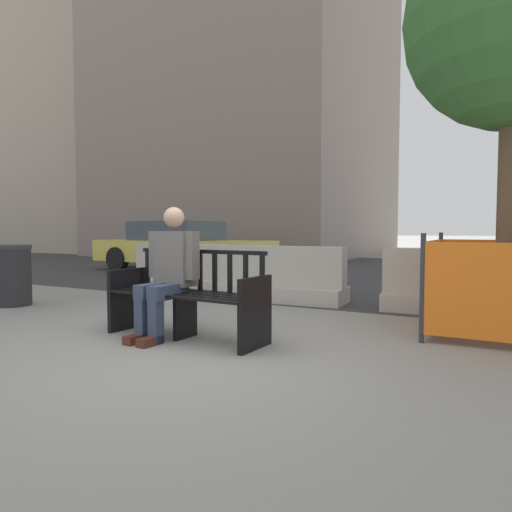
{
  "coord_description": "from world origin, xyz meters",
  "views": [
    {
      "loc": [
        2.37,
        -3.17,
        1.08
      ],
      "look_at": [
        -0.38,
        1.97,
        0.75
      ],
      "focal_mm": 32.0,
      "sensor_mm": 36.0,
      "label": 1
    }
  ],
  "objects_px": {
    "seated_person": "(169,269)",
    "trash_bin": "(14,275)",
    "car_taxi_near": "(181,246)",
    "street_bench": "(187,298)",
    "jersey_barrier_centre": "(280,279)",
    "construction_fence": "(509,284)",
    "jersey_barrier_right": "(463,288)",
    "jersey_barrier_left": "(186,273)"
  },
  "relations": [
    {
      "from": "seated_person",
      "to": "trash_bin",
      "type": "distance_m",
      "value": 3.24
    },
    {
      "from": "seated_person",
      "to": "car_taxi_near",
      "type": "xyz_separation_m",
      "value": [
        -4.49,
        6.08,
        -0.03
      ]
    },
    {
      "from": "seated_person",
      "to": "car_taxi_near",
      "type": "distance_m",
      "value": 7.56
    },
    {
      "from": "street_bench",
      "to": "trash_bin",
      "type": "distance_m",
      "value": 3.41
    },
    {
      "from": "jersey_barrier_centre",
      "to": "car_taxi_near",
      "type": "xyz_separation_m",
      "value": [
        -4.48,
        3.41,
        0.32
      ]
    },
    {
      "from": "street_bench",
      "to": "jersey_barrier_centre",
      "type": "relative_size",
      "value": 0.85
    },
    {
      "from": "car_taxi_near",
      "to": "trash_bin",
      "type": "distance_m",
      "value": 5.75
    },
    {
      "from": "street_bench",
      "to": "car_taxi_near",
      "type": "bearing_deg",
      "value": 127.8
    },
    {
      "from": "seated_person",
      "to": "construction_fence",
      "type": "xyz_separation_m",
      "value": [
        3.04,
        1.68,
        -0.16
      ]
    },
    {
      "from": "street_bench",
      "to": "jersey_barrier_right",
      "type": "xyz_separation_m",
      "value": [
        2.35,
        2.74,
        -0.06
      ]
    },
    {
      "from": "street_bench",
      "to": "construction_fence",
      "type": "xyz_separation_m",
      "value": [
        2.85,
        1.63,
        0.13
      ]
    },
    {
      "from": "street_bench",
      "to": "car_taxi_near",
      "type": "xyz_separation_m",
      "value": [
        -4.68,
        6.03,
        0.26
      ]
    },
    {
      "from": "seated_person",
      "to": "jersey_barrier_right",
      "type": "relative_size",
      "value": 0.65
    },
    {
      "from": "jersey_barrier_left",
      "to": "car_taxi_near",
      "type": "distance_m",
      "value": 4.19
    },
    {
      "from": "trash_bin",
      "to": "seated_person",
      "type": "bearing_deg",
      "value": -8.43
    },
    {
      "from": "jersey_barrier_centre",
      "to": "jersey_barrier_left",
      "type": "distance_m",
      "value": 1.89
    },
    {
      "from": "jersey_barrier_right",
      "to": "car_taxi_near",
      "type": "bearing_deg",
      "value": 154.95
    },
    {
      "from": "street_bench",
      "to": "jersey_barrier_right",
      "type": "distance_m",
      "value": 3.61
    },
    {
      "from": "street_bench",
      "to": "trash_bin",
      "type": "height_order",
      "value": "street_bench"
    },
    {
      "from": "construction_fence",
      "to": "car_taxi_near",
      "type": "bearing_deg",
      "value": 149.7
    },
    {
      "from": "street_bench",
      "to": "car_taxi_near",
      "type": "distance_m",
      "value": 7.64
    },
    {
      "from": "jersey_barrier_left",
      "to": "car_taxi_near",
      "type": "relative_size",
      "value": 0.41
    },
    {
      "from": "seated_person",
      "to": "jersey_barrier_centre",
      "type": "relative_size",
      "value": 0.65
    },
    {
      "from": "jersey_barrier_right",
      "to": "street_bench",
      "type": "bearing_deg",
      "value": -130.63
    },
    {
      "from": "jersey_barrier_centre",
      "to": "trash_bin",
      "type": "distance_m",
      "value": 3.87
    },
    {
      "from": "street_bench",
      "to": "jersey_barrier_left",
      "type": "bearing_deg",
      "value": 126.94
    },
    {
      "from": "jersey_barrier_centre",
      "to": "construction_fence",
      "type": "distance_m",
      "value": 3.21
    },
    {
      "from": "jersey_barrier_left",
      "to": "trash_bin",
      "type": "height_order",
      "value": "trash_bin"
    },
    {
      "from": "jersey_barrier_left",
      "to": "car_taxi_near",
      "type": "height_order",
      "value": "car_taxi_near"
    },
    {
      "from": "seated_person",
      "to": "construction_fence",
      "type": "relative_size",
      "value": 0.86
    },
    {
      "from": "seated_person",
      "to": "jersey_barrier_left",
      "type": "height_order",
      "value": "seated_person"
    },
    {
      "from": "street_bench",
      "to": "car_taxi_near",
      "type": "height_order",
      "value": "car_taxi_near"
    },
    {
      "from": "street_bench",
      "to": "trash_bin",
      "type": "bearing_deg",
      "value": 172.79
    },
    {
      "from": "jersey_barrier_right",
      "to": "construction_fence",
      "type": "distance_m",
      "value": 1.23
    },
    {
      "from": "jersey_barrier_left",
      "to": "construction_fence",
      "type": "bearing_deg",
      "value": -12.94
    },
    {
      "from": "jersey_barrier_right",
      "to": "car_taxi_near",
      "type": "xyz_separation_m",
      "value": [
        -7.03,
        3.29,
        0.32
      ]
    },
    {
      "from": "jersey_barrier_left",
      "to": "street_bench",
      "type": "bearing_deg",
      "value": -53.06
    },
    {
      "from": "construction_fence",
      "to": "trash_bin",
      "type": "distance_m",
      "value": 6.35
    },
    {
      "from": "jersey_barrier_centre",
      "to": "seated_person",
      "type": "bearing_deg",
      "value": -89.81
    },
    {
      "from": "jersey_barrier_centre",
      "to": "jersey_barrier_left",
      "type": "height_order",
      "value": "same"
    },
    {
      "from": "seated_person",
      "to": "jersey_barrier_right",
      "type": "height_order",
      "value": "seated_person"
    },
    {
      "from": "jersey_barrier_right",
      "to": "trash_bin",
      "type": "relative_size",
      "value": 2.33
    }
  ]
}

